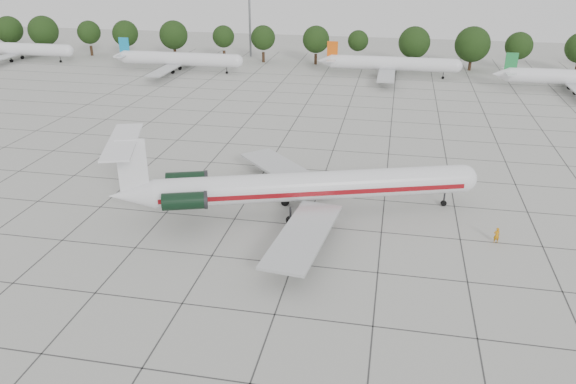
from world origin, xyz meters
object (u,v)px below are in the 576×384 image
(ground_crew, at_px, (497,235))
(bg_airliner_b, at_px, (179,59))
(main_airliner, at_px, (293,187))
(bg_airliner_c, at_px, (391,64))
(bg_airliner_a, at_px, (18,49))

(ground_crew, xyz_separation_m, bg_airliner_b, (-60.87, 70.27, 2.07))
(main_airliner, height_order, bg_airliner_c, main_airliner)
(bg_airliner_a, relative_size, bg_airliner_b, 1.00)
(bg_airliner_a, xyz_separation_m, bg_airliner_c, (92.87, -0.43, 0.00))
(ground_crew, bearing_deg, bg_airliner_a, -43.66)
(main_airliner, height_order, bg_airliner_b, main_airliner)
(main_airliner, distance_m, bg_airliner_b, 78.55)
(bg_airliner_a, distance_m, bg_airliner_b, 44.82)
(main_airliner, bearing_deg, bg_airliner_a, 121.08)
(bg_airliner_a, relative_size, bg_airliner_c, 1.00)
(ground_crew, bearing_deg, bg_airliner_c, -88.70)
(ground_crew, xyz_separation_m, bg_airliner_a, (-105.46, 74.81, 2.07))
(ground_crew, relative_size, bg_airliner_a, 0.06)
(ground_crew, distance_m, bg_airliner_a, 129.32)
(main_airliner, distance_m, bg_airliner_a, 110.98)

